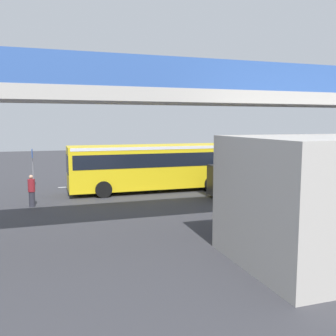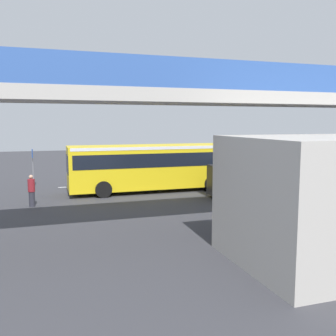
# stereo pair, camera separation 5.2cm
# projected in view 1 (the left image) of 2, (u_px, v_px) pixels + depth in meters

# --- Properties ---
(ground) EXTENTS (80.00, 80.00, 0.00)m
(ground) POSITION_uv_depth(u_px,v_px,m) (132.00, 189.00, 26.55)
(ground) COLOR #38383D
(city_bus) EXTENTS (11.54, 2.85, 3.15)m
(city_bus) POSITION_uv_depth(u_px,v_px,m) (154.00, 164.00, 25.45)
(city_bus) COLOR yellow
(city_bus) RESTS_ON ground
(parked_van) EXTENTS (4.80, 2.17, 2.05)m
(parked_van) POSITION_uv_depth(u_px,v_px,m) (248.00, 178.00, 23.41)
(parked_van) COLOR black
(parked_van) RESTS_ON ground
(bicycle_black) EXTENTS (1.77, 0.44, 0.96)m
(bicycle_black) POSITION_uv_depth(u_px,v_px,m) (273.00, 184.00, 26.28)
(bicycle_black) COLOR black
(bicycle_black) RESTS_ON ground
(bicycle_blue) EXTENTS (1.77, 0.44, 0.96)m
(bicycle_blue) POSITION_uv_depth(u_px,v_px,m) (256.00, 182.00, 27.28)
(bicycle_blue) COLOR black
(bicycle_blue) RESTS_ON ground
(bicycle_orange) EXTENTS (1.77, 0.44, 0.96)m
(bicycle_orange) POSITION_uv_depth(u_px,v_px,m) (302.00, 189.00, 24.31)
(bicycle_orange) COLOR black
(bicycle_orange) RESTS_ON ground
(pedestrian) EXTENTS (0.38, 0.38, 1.79)m
(pedestrian) POSITION_uv_depth(u_px,v_px,m) (32.00, 191.00, 20.73)
(pedestrian) COLOR #2D2D38
(pedestrian) RESTS_ON ground
(traffic_sign) EXTENTS (0.08, 0.60, 2.80)m
(traffic_sign) POSITION_uv_depth(u_px,v_px,m) (33.00, 162.00, 26.66)
(traffic_sign) COLOR slate
(traffic_sign) RESTS_ON ground
(lane_dash_leftmost) EXTENTS (2.00, 0.20, 0.01)m
(lane_dash_leftmost) POSITION_uv_depth(u_px,v_px,m) (176.00, 182.00, 29.74)
(lane_dash_leftmost) COLOR silver
(lane_dash_leftmost) RESTS_ON ground
(lane_dash_left) EXTENTS (2.00, 0.20, 0.01)m
(lane_dash_left) POSITION_uv_depth(u_px,v_px,m) (126.00, 184.00, 28.51)
(lane_dash_left) COLOR silver
(lane_dash_left) RESTS_ON ground
(lane_dash_centre) EXTENTS (2.00, 0.20, 0.01)m
(lane_dash_centre) POSITION_uv_depth(u_px,v_px,m) (72.00, 187.00, 27.28)
(lane_dash_centre) COLOR silver
(lane_dash_centre) RESTS_ON ground
(pedestrian_overpass) EXTENTS (26.09, 2.60, 7.00)m
(pedestrian_overpass) POSITION_uv_depth(u_px,v_px,m) (193.00, 110.00, 15.07)
(pedestrian_overpass) COLOR #B2ADA5
(pedestrian_overpass) RESTS_ON ground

